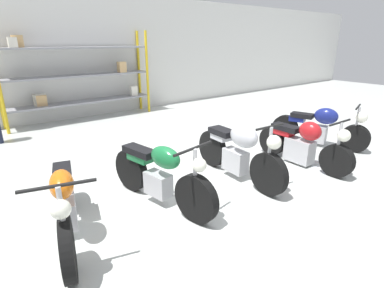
# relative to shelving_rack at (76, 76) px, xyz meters

# --- Properties ---
(ground_plane) EXTENTS (30.00, 30.00, 0.00)m
(ground_plane) POSITION_rel_shelving_rack_xyz_m (0.05, -5.74, -1.29)
(ground_plane) COLOR silver
(back_wall) EXTENTS (30.00, 0.08, 3.60)m
(back_wall) POSITION_rel_shelving_rack_xyz_m (0.05, 0.37, 0.51)
(back_wall) COLOR silver
(back_wall) RESTS_ON ground_plane
(shelving_rack) EXTENTS (4.17, 0.63, 2.54)m
(shelving_rack) POSITION_rel_shelving_rack_xyz_m (0.00, 0.00, 0.00)
(shelving_rack) COLOR gold
(shelving_rack) RESTS_ON ground_plane
(motorcycle_orange) EXTENTS (0.85, 2.10, 1.02)m
(motorcycle_orange) POSITION_rel_shelving_rack_xyz_m (-1.98, -5.53, -0.83)
(motorcycle_orange) COLOR black
(motorcycle_orange) RESTS_ON ground_plane
(motorcycle_green) EXTENTS (0.69, 2.00, 1.03)m
(motorcycle_green) POSITION_rel_shelving_rack_xyz_m (-0.70, -5.57, -0.83)
(motorcycle_green) COLOR black
(motorcycle_green) RESTS_ON ground_plane
(motorcycle_silver) EXTENTS (0.56, 2.06, 1.09)m
(motorcycle_silver) POSITION_rel_shelving_rack_xyz_m (0.79, -5.66, -0.78)
(motorcycle_silver) COLOR black
(motorcycle_silver) RESTS_ON ground_plane
(motorcycle_red) EXTENTS (0.64, 1.95, 0.98)m
(motorcycle_red) POSITION_rel_shelving_rack_xyz_m (2.21, -5.96, -0.88)
(motorcycle_red) COLOR black
(motorcycle_red) RESTS_ON ground_plane
(motorcycle_blue) EXTENTS (0.86, 2.03, 0.98)m
(motorcycle_blue) POSITION_rel_shelving_rack_xyz_m (3.49, -5.56, -0.86)
(motorcycle_blue) COLOR black
(motorcycle_blue) RESTS_ON ground_plane
(toolbox) EXTENTS (0.44, 0.26, 0.28)m
(toolbox) POSITION_rel_shelving_rack_xyz_m (4.50, -5.93, -1.15)
(toolbox) COLOR black
(toolbox) RESTS_ON ground_plane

